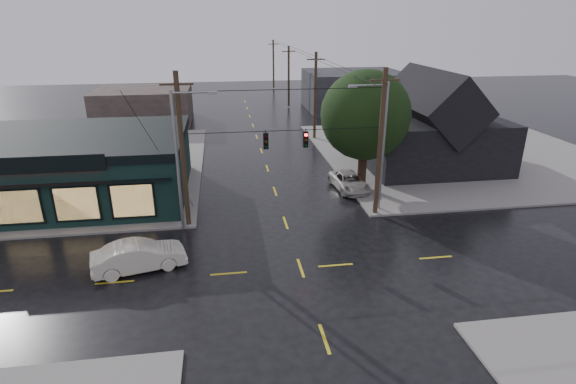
{
  "coord_description": "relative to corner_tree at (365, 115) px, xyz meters",
  "views": [
    {
      "loc": [
        -3.91,
        -21.5,
        13.06
      ],
      "look_at": [
        -0.15,
        3.85,
        3.09
      ],
      "focal_mm": 28.0,
      "sensor_mm": 36.0,
      "label": 1
    }
  ],
  "objects": [
    {
      "name": "pizza_shop",
      "position": [
        -22.0,
        1.44,
        -3.5
      ],
      "size": [
        16.3,
        12.34,
        4.9
      ],
      "color": "black",
      "rests_on": "ground"
    },
    {
      "name": "streetlight_ne",
      "position": [
        0.0,
        -4.3,
        -6.06
      ],
      "size": [
        5.4,
        0.3,
        9.15
      ],
      "primitive_type": null,
      "color": "gray",
      "rests_on": "ground"
    },
    {
      "name": "sedan_cream",
      "position": [
        -15.83,
        -10.32,
        -5.23
      ],
      "size": [
        5.28,
        2.92,
        1.65
      ],
      "primitive_type": "imported",
      "rotation": [
        0.0,
        0.0,
        1.82
      ],
      "color": "beige",
      "rests_on": "ground"
    },
    {
      "name": "corner_tree",
      "position": [
        0.0,
        0.0,
        0.0
      ],
      "size": [
        6.94,
        6.94,
        9.4
      ],
      "color": "black",
      "rests_on": "ground"
    },
    {
      "name": "span_signal_assembly",
      "position": [
        -6.9,
        -5.0,
        -0.36
      ],
      "size": [
        13.0,
        0.48,
        1.23
      ],
      "color": "black",
      "rests_on": "ground"
    },
    {
      "name": "ground_plane",
      "position": [
        -7.0,
        -11.5,
        -6.06
      ],
      "size": [
        160.0,
        160.0,
        0.0
      ],
      "primitive_type": "plane",
      "color": "black"
    },
    {
      "name": "ne_building",
      "position": [
        8.0,
        5.5,
        -1.58
      ],
      "size": [
        12.6,
        11.6,
        8.75
      ],
      "color": "black",
      "rests_on": "ground"
    },
    {
      "name": "bg_building_west",
      "position": [
        -21.0,
        28.5,
        -3.86
      ],
      "size": [
        12.0,
        10.0,
        4.4
      ],
      "primitive_type": "cube",
      "color": "#2F2722",
      "rests_on": "ground"
    },
    {
      "name": "utility_pole_nw",
      "position": [
        -13.5,
        -5.0,
        -6.06
      ],
      "size": [
        2.0,
        0.32,
        10.15
      ],
      "primitive_type": null,
      "color": "black",
      "rests_on": "ground"
    },
    {
      "name": "utility_pole_far_b",
      "position": [
        -0.5,
        36.5,
        -6.06
      ],
      "size": [
        2.0,
        0.32,
        9.15
      ],
      "primitive_type": null,
      "color": "black",
      "rests_on": "ground"
    },
    {
      "name": "utility_pole_ne",
      "position": [
        -0.5,
        -5.0,
        -6.06
      ],
      "size": [
        2.0,
        0.32,
        10.15
      ],
      "primitive_type": null,
      "color": "black",
      "rests_on": "ground"
    },
    {
      "name": "suv_silver",
      "position": [
        -1.0,
        0.04,
        -5.38
      ],
      "size": [
        2.69,
        5.06,
        1.35
      ],
      "primitive_type": "imported",
      "rotation": [
        0.0,
        0.0,
        0.09
      ],
      "color": "#ABA59D",
      "rests_on": "ground"
    },
    {
      "name": "streetlight_nw",
      "position": [
        -13.8,
        -5.7,
        -6.06
      ],
      "size": [
        5.4,
        0.3,
        9.15
      ],
      "primitive_type": null,
      "color": "gray",
      "rests_on": "ground"
    },
    {
      "name": "sidewalk_nw",
      "position": [
        -27.0,
        8.5,
        -5.98
      ],
      "size": [
        28.0,
        28.0,
        0.15
      ],
      "primitive_type": "cube",
      "color": "gray",
      "rests_on": "ground"
    },
    {
      "name": "utility_pole_far_a",
      "position": [
        -0.5,
        16.5,
        -6.06
      ],
      "size": [
        2.0,
        0.32,
        9.65
      ],
      "primitive_type": null,
      "color": "black",
      "rests_on": "ground"
    },
    {
      "name": "sidewalk_ne",
      "position": [
        13.0,
        8.5,
        -5.98
      ],
      "size": [
        28.0,
        28.0,
        0.15
      ],
      "primitive_type": "cube",
      "color": "gray",
      "rests_on": "ground"
    },
    {
      "name": "bg_building_east",
      "position": [
        9.0,
        33.5,
        -3.26
      ],
      "size": [
        14.0,
        12.0,
        5.6
      ],
      "primitive_type": "cube",
      "color": "black",
      "rests_on": "ground"
    },
    {
      "name": "utility_pole_far_c",
      "position": [
        -0.5,
        56.5,
        -6.06
      ],
      "size": [
        2.0,
        0.32,
        9.15
      ],
      "primitive_type": null,
      "color": "black",
      "rests_on": "ground"
    }
  ]
}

